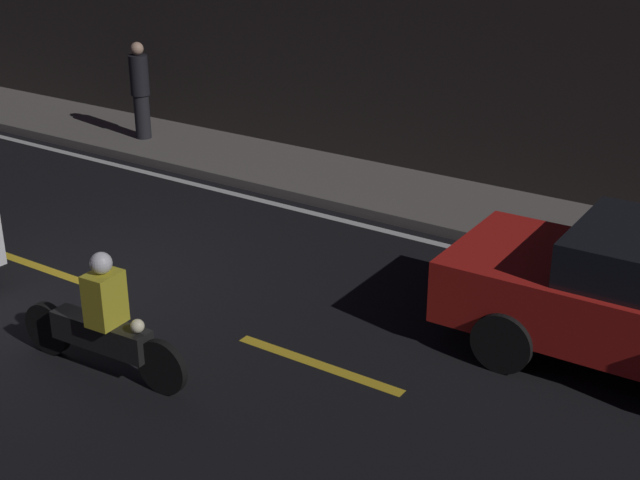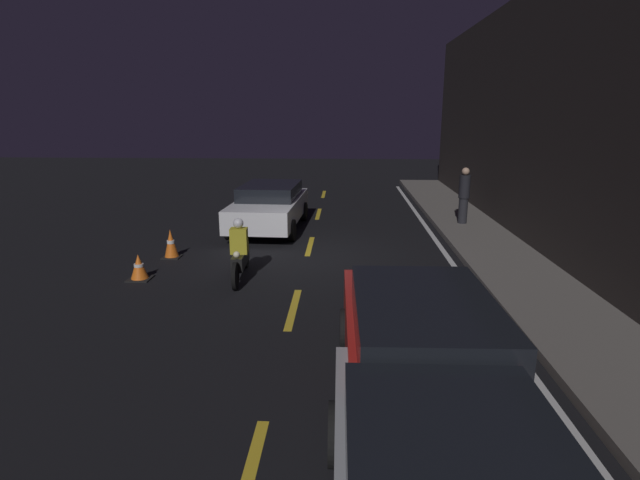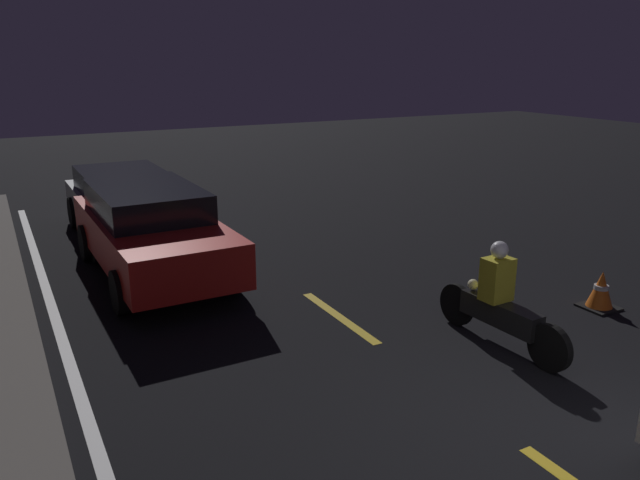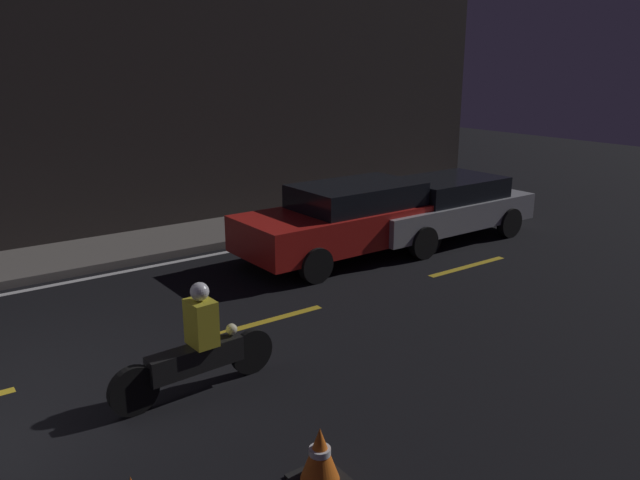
# 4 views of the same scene
# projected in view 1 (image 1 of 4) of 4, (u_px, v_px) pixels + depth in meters

# --- Properties ---
(ground_plane) EXTENTS (56.00, 56.00, 0.00)m
(ground_plane) POSITION_uv_depth(u_px,v_px,m) (85.00, 283.00, 11.05)
(ground_plane) COLOR black
(raised_curb) EXTENTS (28.00, 1.99, 0.15)m
(raised_curb) POSITION_uv_depth(u_px,v_px,m) (304.00, 174.00, 14.69)
(raised_curb) COLOR #605B56
(raised_curb) RESTS_ON ground
(lane_dash_c) EXTENTS (2.00, 0.14, 0.01)m
(lane_dash_c) POSITION_uv_depth(u_px,v_px,m) (31.00, 264.00, 11.56)
(lane_dash_c) COLOR gold
(lane_dash_c) RESTS_ON ground
(lane_dash_d) EXTENTS (2.00, 0.14, 0.01)m
(lane_dash_d) POSITION_uv_depth(u_px,v_px,m) (318.00, 364.00, 9.26)
(lane_dash_d) COLOR gold
(lane_dash_d) RESTS_ON ground
(lane_solid_kerb) EXTENTS (25.20, 0.14, 0.01)m
(lane_solid_kerb) POSITION_uv_depth(u_px,v_px,m) (259.00, 200.00, 13.76)
(lane_solid_kerb) COLOR silver
(lane_solid_kerb) RESTS_ON ground
(motorcycle) EXTENTS (2.12, 0.38, 1.36)m
(motorcycle) POSITION_uv_depth(u_px,v_px,m) (101.00, 325.00, 8.91)
(motorcycle) COLOR black
(motorcycle) RESTS_ON ground
(pedestrian) EXTENTS (0.34, 0.34, 1.75)m
(pedestrian) POSITION_uv_depth(u_px,v_px,m) (140.00, 90.00, 15.98)
(pedestrian) COLOR black
(pedestrian) RESTS_ON raised_curb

